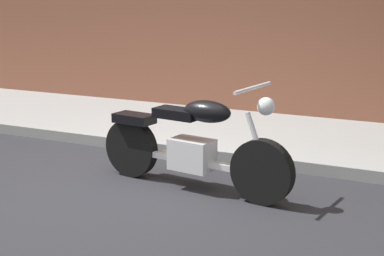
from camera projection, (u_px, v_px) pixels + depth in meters
ground_plane at (134, 190)px, 5.89m from camera, size 60.00×60.00×0.00m
sidewalk at (226, 132)px, 8.07m from camera, size 20.16×2.45×0.14m
motorcycle at (192, 145)px, 5.83m from camera, size 2.23×0.73×1.14m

